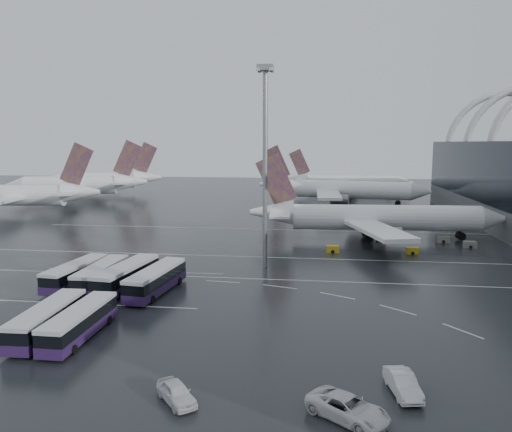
# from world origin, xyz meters

# --- Properties ---
(ground) EXTENTS (420.00, 420.00, 0.00)m
(ground) POSITION_xyz_m (0.00, 0.00, 0.00)
(ground) COLOR black
(ground) RESTS_ON ground
(lane_marking_near) EXTENTS (120.00, 0.25, 0.01)m
(lane_marking_near) POSITION_xyz_m (0.00, -2.00, 0.01)
(lane_marking_near) COLOR silver
(lane_marking_near) RESTS_ON ground
(lane_marking_mid) EXTENTS (120.00, 0.25, 0.01)m
(lane_marking_mid) POSITION_xyz_m (0.00, 12.00, 0.01)
(lane_marking_mid) COLOR silver
(lane_marking_mid) RESTS_ON ground
(lane_marking_far) EXTENTS (120.00, 0.25, 0.01)m
(lane_marking_far) POSITION_xyz_m (0.00, 40.00, 0.01)
(lane_marking_far) COLOR silver
(lane_marking_far) RESTS_ON ground
(bus_bay_line_south) EXTENTS (28.00, 0.25, 0.01)m
(bus_bay_line_south) POSITION_xyz_m (-24.00, -16.00, 0.01)
(bus_bay_line_south) COLOR silver
(bus_bay_line_south) RESTS_ON ground
(bus_bay_line_north) EXTENTS (28.00, 0.25, 0.01)m
(bus_bay_line_north) POSITION_xyz_m (-24.00, 0.00, 0.01)
(bus_bay_line_north) COLOR silver
(bus_bay_line_north) RESTS_ON ground
(airliner_main) EXTENTS (51.98, 45.56, 17.61)m
(airliner_main) POSITION_xyz_m (14.97, 30.81, 4.41)
(airliner_main) COLOR white
(airliner_main) RESTS_ON ground
(airliner_gate_b) EXTENTS (54.46, 48.28, 18.97)m
(airliner_gate_b) POSITION_xyz_m (10.08, 88.69, 4.75)
(airliner_gate_b) COLOR white
(airliner_gate_b) RESTS_ON ground
(airliner_gate_c) EXTENTS (48.75, 45.07, 17.40)m
(airliner_gate_c) POSITION_xyz_m (14.18, 125.11, 4.35)
(airliner_gate_c) COLOR white
(airliner_gate_c) RESTS_ON ground
(jet_remote_west) EXTENTS (45.62, 36.80, 19.85)m
(jet_remote_west) POSITION_xyz_m (-78.12, 56.90, 5.12)
(jet_remote_west) COLOR white
(jet_remote_west) RESTS_ON ground
(jet_remote_mid) EXTENTS (47.47, 38.43, 20.70)m
(jet_remote_mid) POSITION_xyz_m (-77.15, 88.74, 5.34)
(jet_remote_mid) COLOR white
(jet_remote_mid) RESTS_ON ground
(jet_remote_far) EXTENTS (46.08, 37.23, 20.04)m
(jet_remote_far) POSITION_xyz_m (-79.31, 113.66, 5.17)
(jet_remote_far) COLOR white
(jet_remote_far) RESTS_ON ground
(bus_row_near_a) EXTENTS (4.08, 12.95, 3.14)m
(bus_row_near_a) POSITION_xyz_m (-29.16, -8.40, 1.72)
(bus_row_near_a) COLOR #2A133D
(bus_row_near_a) RESTS_ON ground
(bus_row_near_b) EXTENTS (3.16, 12.89, 3.17)m
(bus_row_near_b) POSITION_xyz_m (-25.22, -8.92, 1.74)
(bus_row_near_b) COLOR #2A133D
(bus_row_near_b) RESTS_ON ground
(bus_row_near_c) EXTENTS (4.70, 14.07, 3.40)m
(bus_row_near_c) POSITION_xyz_m (-21.44, -9.26, 1.87)
(bus_row_near_c) COLOR #2A133D
(bus_row_near_c) RESTS_ON ground
(bus_row_near_d) EXTENTS (4.54, 13.68, 3.30)m
(bus_row_near_d) POSITION_xyz_m (-16.92, -10.40, 1.82)
(bus_row_near_d) COLOR #2A133D
(bus_row_near_d) RESTS_ON ground
(bus_row_far_b) EXTENTS (3.38, 12.61, 3.08)m
(bus_row_far_b) POSITION_xyz_m (-23.27, -25.99, 1.69)
(bus_row_far_b) COLOR #2A133D
(bus_row_far_b) RESTS_ON ground
(bus_row_far_c) EXTENTS (2.98, 12.29, 3.02)m
(bus_row_far_c) POSITION_xyz_m (-19.64, -26.24, 1.66)
(bus_row_far_c) COLOR #2A133D
(bus_row_far_c) RESTS_ON ground
(van_curve_a) EXTENTS (6.70, 5.97, 1.72)m
(van_curve_a) POSITION_xyz_m (6.59, -38.11, 0.86)
(van_curve_a) COLOR silver
(van_curve_a) RESTS_ON ground
(van_curve_b) EXTENTS (4.31, 4.65, 1.55)m
(van_curve_b) POSITION_xyz_m (-6.28, -37.37, 0.77)
(van_curve_b) COLOR silver
(van_curve_b) RESTS_ON ground
(van_curve_c) EXTENTS (2.64, 5.31, 1.67)m
(van_curve_c) POSITION_xyz_m (11.09, -33.77, 0.84)
(van_curve_c) COLOR silver
(van_curve_c) RESTS_ON ground
(floodlight_mast) EXTENTS (2.40, 2.40, 31.28)m
(floodlight_mast) POSITION_xyz_m (-4.22, 5.16, 19.67)
(floodlight_mast) COLOR gray
(floodlight_mast) RESTS_ON ground
(gse_cart_belly_a) EXTENTS (2.15, 1.27, 1.17)m
(gse_cart_belly_a) POSITION_xyz_m (20.85, 18.03, 0.59)
(gse_cart_belly_a) COLOR #B79518
(gse_cart_belly_a) RESTS_ON ground
(gse_cart_belly_b) EXTENTS (2.48, 1.47, 1.35)m
(gse_cart_belly_b) POSITION_xyz_m (28.71, 29.36, 0.68)
(gse_cart_belly_b) COLOR slate
(gse_cart_belly_b) RESTS_ON ground
(gse_cart_belly_c) EXTENTS (2.28, 1.35, 1.24)m
(gse_cart_belly_c) POSITION_xyz_m (6.79, 17.46, 0.62)
(gse_cart_belly_c) COLOR #B79518
(gse_cart_belly_c) RESTS_ON ground
(gse_cart_belly_d) EXTENTS (2.25, 1.33, 1.23)m
(gse_cart_belly_d) POSITION_xyz_m (32.62, 24.90, 0.61)
(gse_cart_belly_d) COLOR slate
(gse_cart_belly_d) RESTS_ON ground
(gse_cart_belly_e) EXTENTS (2.04, 1.20, 1.11)m
(gse_cart_belly_e) POSITION_xyz_m (16.36, 33.29, 0.56)
(gse_cart_belly_e) COLOR #B79518
(gse_cart_belly_e) RESTS_ON ground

